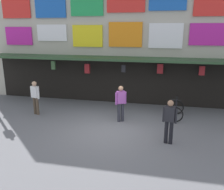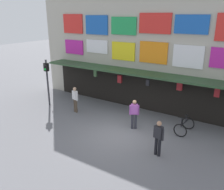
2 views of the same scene
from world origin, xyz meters
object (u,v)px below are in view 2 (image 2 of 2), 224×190
pedestrian_in_yellow (134,113)px  pedestrian_in_green (158,136)px  pedestrian_in_blue (75,98)px  traffic_light_near (47,75)px  bicycle_parked (184,126)px

pedestrian_in_yellow → pedestrian_in_green: same height
pedestrian_in_yellow → pedestrian_in_green: 2.77m
pedestrian_in_blue → pedestrian_in_yellow: bearing=-0.8°
traffic_light_near → bicycle_parked: traffic_light_near is taller
bicycle_parked → pedestrian_in_green: size_ratio=0.72×
bicycle_parked → pedestrian_in_yellow: (-2.49, -0.98, 0.55)m
traffic_light_near → bicycle_parked: (9.12, 0.96, -1.75)m
traffic_light_near → pedestrian_in_blue: 2.65m
pedestrian_in_yellow → pedestrian_in_blue: same height
pedestrian_in_green → traffic_light_near: bearing=168.4°
pedestrian_in_blue → pedestrian_in_green: bearing=-16.1°
pedestrian_in_green → pedestrian_in_blue: bearing=163.9°
bicycle_parked → pedestrian_in_blue: bearing=-172.2°
bicycle_parked → pedestrian_in_yellow: 2.73m
pedestrian_in_yellow → pedestrian_in_green: size_ratio=1.00×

